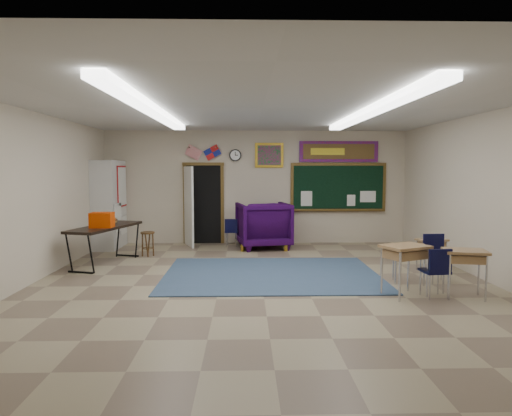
{
  "coord_description": "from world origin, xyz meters",
  "views": [
    {
      "loc": [
        -0.29,
        -7.67,
        2.0
      ],
      "look_at": [
        -0.07,
        1.5,
        1.2
      ],
      "focal_mm": 32.0,
      "sensor_mm": 36.0,
      "label": 1
    }
  ],
  "objects_px": {
    "student_desk_front_right": "(431,253)",
    "wooden_stool": "(148,244)",
    "student_desk_front_left": "(409,262)",
    "folding_table": "(106,243)",
    "wingback_armchair": "(263,225)"
  },
  "relations": [
    {
      "from": "student_desk_front_right",
      "to": "wooden_stool",
      "type": "xyz_separation_m",
      "value": [
        -5.88,
        1.63,
        -0.06
      ]
    },
    {
      "from": "wooden_stool",
      "to": "student_desk_front_right",
      "type": "bearing_deg",
      "value": -15.48
    },
    {
      "from": "student_desk_front_left",
      "to": "folding_table",
      "type": "height_order",
      "value": "folding_table"
    },
    {
      "from": "wingback_armchair",
      "to": "wooden_stool",
      "type": "distance_m",
      "value": 2.9
    },
    {
      "from": "student_desk_front_left",
      "to": "wooden_stool",
      "type": "distance_m",
      "value": 5.7
    },
    {
      "from": "student_desk_front_right",
      "to": "wingback_armchair",
      "type": "bearing_deg",
      "value": 118.46
    },
    {
      "from": "student_desk_front_right",
      "to": "wooden_stool",
      "type": "height_order",
      "value": "student_desk_front_right"
    },
    {
      "from": "folding_table",
      "to": "wooden_stool",
      "type": "bearing_deg",
      "value": 67.34
    },
    {
      "from": "wingback_armchair",
      "to": "wooden_stool",
      "type": "xyz_separation_m",
      "value": [
        -2.69,
        -1.05,
        -0.29
      ]
    },
    {
      "from": "wingback_armchair",
      "to": "wooden_stool",
      "type": "bearing_deg",
      "value": 11.14
    },
    {
      "from": "wooden_stool",
      "to": "wingback_armchair",
      "type": "bearing_deg",
      "value": 21.37
    },
    {
      "from": "student_desk_front_right",
      "to": "folding_table",
      "type": "relative_size",
      "value": 0.31
    },
    {
      "from": "student_desk_front_left",
      "to": "student_desk_front_right",
      "type": "height_order",
      "value": "student_desk_front_left"
    },
    {
      "from": "student_desk_front_left",
      "to": "wooden_stool",
      "type": "height_order",
      "value": "student_desk_front_left"
    },
    {
      "from": "wingback_armchair",
      "to": "student_desk_front_left",
      "type": "xyz_separation_m",
      "value": [
        2.4,
        -3.62,
        -0.21
      ]
    }
  ]
}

